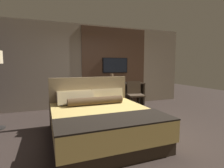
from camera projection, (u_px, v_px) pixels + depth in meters
The scene contains 8 objects.
ground_plane at pixel (121, 132), 3.78m from camera, with size 16.00×16.00×0.00m, color #332823.
wall_back_tv_panel at pixel (94, 66), 6.08m from camera, with size 7.20×0.09×2.80m.
bed at pixel (101, 121), 3.46m from camera, with size 1.89×2.12×1.14m.
desk at pixel (117, 91), 6.17m from camera, with size 1.90×0.53×0.80m.
tv at pixel (115, 65), 6.27m from camera, with size 0.95×0.04×0.53m.
desk_chair at pixel (135, 92), 5.76m from camera, with size 0.58×0.58×0.91m.
vase_tall at pixel (112, 79), 6.09m from camera, with size 0.12×0.12×0.33m.
book at pixel (123, 83), 6.18m from camera, with size 0.25×0.20×0.03m.
Camera 1 is at (-1.49, -3.33, 1.43)m, focal length 28.00 mm.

